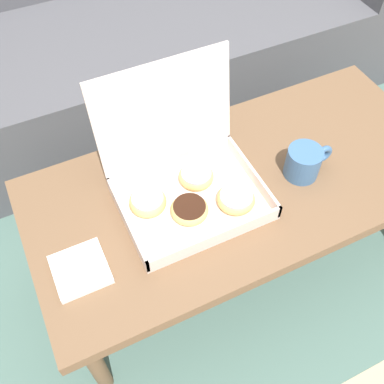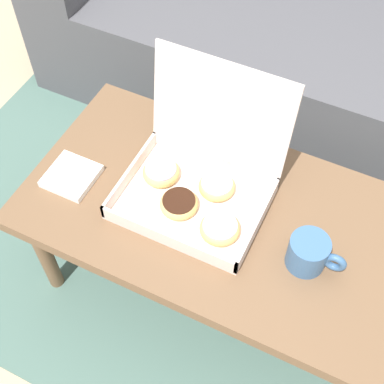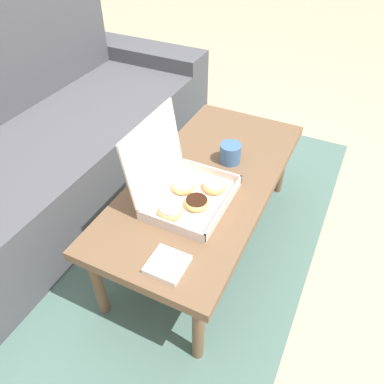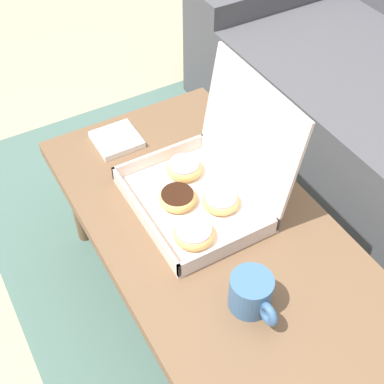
# 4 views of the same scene
# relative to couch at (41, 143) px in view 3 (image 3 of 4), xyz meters

# --- Properties ---
(ground_plane) EXTENTS (12.00, 12.00, 0.00)m
(ground_plane) POSITION_rel_couch_xyz_m (0.00, -0.83, -0.31)
(ground_plane) COLOR tan
(area_rug) EXTENTS (2.35, 1.91, 0.01)m
(area_rug) POSITION_rel_couch_xyz_m (0.00, -0.53, -0.30)
(area_rug) COLOR #4C6B60
(area_rug) RESTS_ON ground_plane
(couch) EXTENTS (2.23, 0.84, 0.95)m
(couch) POSITION_rel_couch_xyz_m (0.00, 0.00, 0.00)
(couch) COLOR #4C4C51
(couch) RESTS_ON ground_plane
(coffee_table) EXTENTS (1.19, 0.56, 0.41)m
(coffee_table) POSITION_rel_couch_xyz_m (0.00, -0.97, 0.07)
(coffee_table) COLOR brown
(coffee_table) RESTS_ON ground_plane
(pastry_box) EXTENTS (0.37, 0.33, 0.33)m
(pastry_box) POSITION_rel_couch_xyz_m (-0.16, -0.94, 0.16)
(pastry_box) COLOR silver
(pastry_box) RESTS_ON coffee_table
(coffee_mug) EXTENTS (0.14, 0.10, 0.09)m
(coffee_mug) POSITION_rel_couch_xyz_m (0.16, -1.02, 0.15)
(coffee_mug) COLOR #3D6693
(coffee_mug) RESTS_ON coffee_table
(napkin_stack) EXTENTS (0.13, 0.13, 0.02)m
(napkin_stack) POSITION_rel_couch_xyz_m (-0.49, -1.05, 0.12)
(napkin_stack) COLOR white
(napkin_stack) RESTS_ON coffee_table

